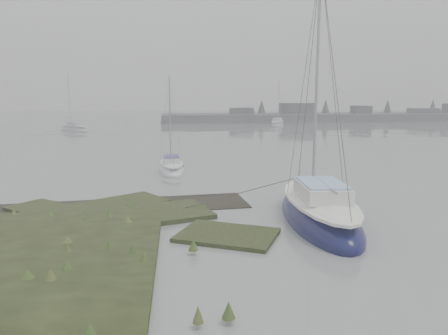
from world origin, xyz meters
The scene contains 7 objects.
ground centered at (0.00, 30.00, 0.00)m, with size 160.00×160.00×0.00m, color gray.
far_shoreline centered at (26.84, 61.90, 0.85)m, with size 60.00×8.00×4.15m.
sailboat_main centered at (4.46, 0.98, 0.35)m, with size 2.99×8.11×11.29m.
sailboat_white centered at (-1.72, 13.28, 0.21)m, with size 1.99×5.01×6.92m.
sailboat_far_a centered at (-15.36, 45.59, 0.26)m, with size 5.54×5.56×8.33m.
sailboat_far_b centered at (14.49, 52.17, 0.24)m, with size 3.89×5.64×7.62m.
sailboat_far_c centered at (-1.80, 60.51, 0.23)m, with size 5.26×2.02×7.29m.
Camera 1 is at (-1.26, -15.87, 5.31)m, focal length 35.00 mm.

